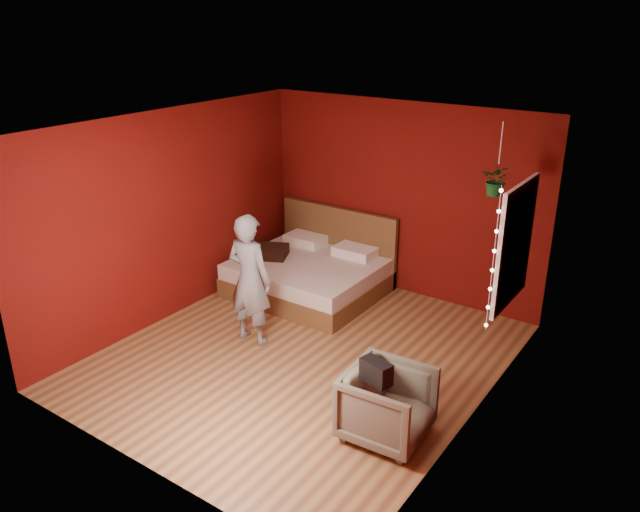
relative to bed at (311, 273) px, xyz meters
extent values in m
plane|color=#996A3D|center=(0.93, -1.49, -0.27)|extent=(4.50, 4.50, 0.00)
cube|color=#5D0D09|center=(0.93, 0.77, 1.03)|extent=(4.00, 0.02, 2.60)
cube|color=#5D0D09|center=(0.93, -3.75, 1.03)|extent=(4.00, 0.02, 2.60)
cube|color=#5D0D09|center=(-1.08, -1.49, 1.03)|extent=(0.02, 4.50, 2.60)
cube|color=#5D0D09|center=(2.94, -1.49, 1.03)|extent=(0.02, 4.50, 2.60)
cube|color=white|center=(0.93, -1.49, 2.34)|extent=(4.00, 4.50, 0.02)
cube|color=white|center=(2.90, -0.59, 1.23)|extent=(0.04, 0.97, 1.27)
cube|color=black|center=(2.89, -0.59, 1.23)|extent=(0.02, 0.85, 1.15)
cube|color=white|center=(2.88, -0.59, 1.23)|extent=(0.03, 0.05, 1.15)
cube|color=white|center=(2.88, -0.59, 1.23)|extent=(0.03, 0.85, 0.05)
cylinder|color=silver|center=(2.87, -1.11, 1.23)|extent=(0.01, 0.01, 1.45)
sphere|color=#FFF2CC|center=(2.87, -1.11, 0.55)|extent=(0.04, 0.04, 0.04)
sphere|color=#FFF2CC|center=(2.87, -1.11, 0.75)|extent=(0.04, 0.04, 0.04)
sphere|color=#FFF2CC|center=(2.87, -1.11, 0.94)|extent=(0.04, 0.04, 0.04)
sphere|color=#FFF2CC|center=(2.87, -1.11, 1.13)|extent=(0.04, 0.04, 0.04)
sphere|color=#FFF2CC|center=(2.87, -1.11, 1.33)|extent=(0.04, 0.04, 0.04)
sphere|color=#FFF2CC|center=(2.87, -1.11, 1.52)|extent=(0.04, 0.04, 0.04)
sphere|color=#FFF2CC|center=(2.87, -1.11, 1.71)|extent=(0.04, 0.04, 0.04)
sphere|color=#FFF2CC|center=(2.87, -1.11, 1.90)|extent=(0.04, 0.04, 0.04)
cube|color=brown|center=(0.00, -0.09, -0.14)|extent=(1.89, 1.61, 0.26)
cube|color=beige|center=(0.00, -0.09, 0.10)|extent=(1.85, 1.57, 0.21)
cube|color=brown|center=(0.00, 0.68, 0.25)|extent=(1.89, 0.08, 1.04)
cube|color=white|center=(-0.42, 0.45, 0.27)|extent=(0.57, 0.36, 0.13)
cube|color=white|center=(0.42, 0.45, 0.27)|extent=(0.57, 0.36, 0.13)
imported|color=slate|center=(0.22, -1.52, 0.52)|extent=(0.59, 0.40, 1.57)
imported|color=#63624E|center=(2.40, -2.19, 0.07)|extent=(0.79, 0.77, 0.68)
cube|color=black|center=(2.38, -2.37, 0.51)|extent=(0.31, 0.21, 0.20)
cube|color=black|center=(-0.51, -0.22, 0.27)|extent=(0.53, 0.53, 0.14)
cylinder|color=silver|center=(2.48, -0.07, 2.11)|extent=(0.01, 0.01, 0.44)
imported|color=#164F1D|center=(2.48, -0.07, 1.71)|extent=(0.34, 0.30, 0.35)
camera|label=1|loc=(4.60, -6.43, 3.43)|focal=35.00mm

